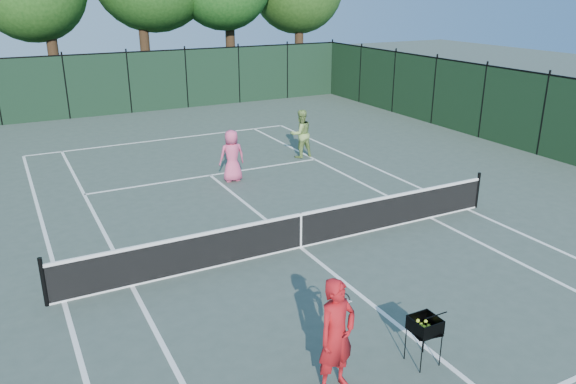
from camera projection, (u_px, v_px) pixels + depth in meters
name	position (u px, v px, depth m)	size (l,w,h in m)	color
ground	(301.00, 247.00, 13.77)	(90.00, 90.00, 0.00)	#404E45
sideline_doubles_left	(64.00, 302.00, 11.38)	(0.10, 23.77, 0.01)	white
sideline_doubles_right	(467.00, 209.00, 16.15)	(0.10, 23.77, 0.01)	white
sideline_singles_left	(132.00, 286.00, 11.98)	(0.10, 23.77, 0.01)	white
sideline_singles_right	(430.00, 218.00, 15.56)	(0.10, 23.77, 0.01)	white
baseline_far	(165.00, 139.00, 23.67)	(10.97, 0.10, 0.01)	white
service_line_far	(210.00, 175.00, 19.10)	(8.23, 0.10, 0.01)	white
center_service_line	(301.00, 247.00, 13.77)	(0.10, 12.80, 0.01)	white
tennis_net	(301.00, 230.00, 13.61)	(11.69, 0.09, 1.06)	black
fence_far	(129.00, 83.00, 28.26)	(24.00, 0.05, 3.00)	black
coach	(337.00, 336.00, 8.62)	(0.91, 0.77, 1.91)	#B01419
player_pink	(232.00, 156.00, 18.28)	(0.87, 0.60, 1.72)	#E14F7C
player_green	(301.00, 134.00, 20.89)	(0.90, 0.71, 1.80)	#87A854
ball_hopper	(425.00, 326.00, 9.29)	(0.52, 0.52, 0.87)	black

